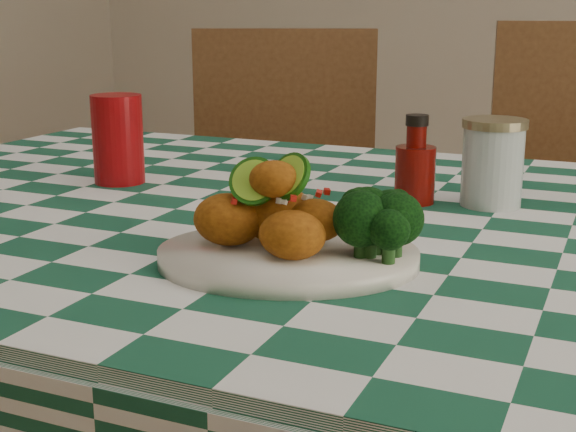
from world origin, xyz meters
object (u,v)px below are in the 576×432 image
at_px(red_tumbler, 118,139).
at_px(ketchup_bottle, 416,159).
at_px(plate, 288,257).
at_px(mason_jar, 493,163).
at_px(wooden_chair_left, 283,247).
at_px(fried_chicken_pile, 278,205).

distance_m(red_tumbler, ketchup_bottle, 0.47).
distance_m(plate, red_tumbler, 0.51).
bearing_deg(mason_jar, wooden_chair_left, 135.59).
bearing_deg(wooden_chair_left, plate, -88.40).
bearing_deg(red_tumbler, mason_jar, 8.05).
height_order(mason_jar, wooden_chair_left, wooden_chair_left).
xyz_separation_m(plate, wooden_chair_left, (-0.41, 0.92, -0.29)).
bearing_deg(red_tumbler, wooden_chair_left, 89.63).
bearing_deg(red_tumbler, plate, -34.11).
distance_m(fried_chicken_pile, ketchup_bottle, 0.34).
height_order(fried_chicken_pile, wooden_chair_left, wooden_chair_left).
bearing_deg(wooden_chair_left, fried_chicken_pile, -89.03).
distance_m(red_tumbler, wooden_chair_left, 0.73).
bearing_deg(mason_jar, ketchup_bottle, -165.35).
xyz_separation_m(red_tumbler, wooden_chair_left, (0.00, 0.63, -0.35)).
relative_size(fried_chicken_pile, ketchup_bottle, 1.18).
bearing_deg(red_tumbler, fried_chicken_pile, -34.90).
distance_m(red_tumbler, mason_jar, 0.58).
relative_size(red_tumbler, mason_jar, 1.14).
relative_size(fried_chicken_pile, wooden_chair_left, 0.15).
relative_size(fried_chicken_pile, mason_jar, 1.22).
relative_size(plate, wooden_chair_left, 0.28).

